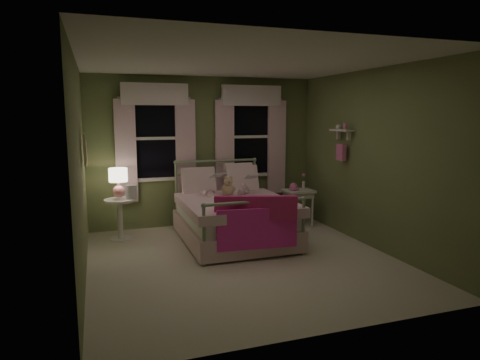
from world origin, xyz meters
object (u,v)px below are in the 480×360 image
object	(u,v)px
bed	(233,216)
table_lamp	(118,180)
child_left	(208,176)
teddy_bear	(228,187)
nightstand_right	(298,196)
nightstand_left	(120,214)
child_right	(241,177)

from	to	relation	value
bed	table_lamp	size ratio (longest dim) A/B	4.46
child_left	table_lamp	distance (m)	1.40
child_left	table_lamp	size ratio (longest dim) A/B	1.77
teddy_bear	nightstand_right	xyz separation A→B (m)	(1.33, 0.15, -0.24)
table_lamp	nightstand_left	bearing A→B (deg)	135.00
bed	child_right	xyz separation A→B (m)	(0.27, 0.43, 0.55)
child_right	nightstand_right	distance (m)	1.12
child_left	teddy_bear	bearing A→B (deg)	143.98
nightstand_left	nightstand_right	distance (m)	3.01
teddy_bear	nightstand_left	xyz separation A→B (m)	(-1.67, 0.30, -0.37)
teddy_bear	table_lamp	xyz separation A→B (m)	(-1.67, 0.30, 0.16)
nightstand_right	bed	bearing A→B (deg)	-162.21
bed	child_right	size ratio (longest dim) A/B	2.87
table_lamp	child_left	bearing A→B (deg)	-5.88
child_right	teddy_bear	xyz separation A→B (m)	(-0.28, -0.16, -0.13)
teddy_bear	nightstand_left	world-z (taller)	teddy_bear
teddy_bear	child_right	bearing A→B (deg)	29.50
nightstand_right	nightstand_left	bearing A→B (deg)	177.15
nightstand_left	bed	bearing A→B (deg)	-18.97
nightstand_left	nightstand_right	size ratio (longest dim) A/B	1.02
nightstand_left	table_lamp	world-z (taller)	table_lamp
child_left	teddy_bear	world-z (taller)	child_left
child_left	nightstand_right	xyz separation A→B (m)	(1.61, -0.01, -0.42)
child_left	child_right	bearing A→B (deg)	173.48
nightstand_left	nightstand_right	xyz separation A→B (m)	(3.00, -0.15, 0.13)
bed	nightstand_right	distance (m)	1.41
bed	table_lamp	distance (m)	1.86
teddy_bear	nightstand_left	bearing A→B (deg)	169.76
bed	nightstand_right	xyz separation A→B (m)	(1.33, 0.43, 0.17)
child_right	table_lamp	xyz separation A→B (m)	(-1.95, 0.14, 0.03)
nightstand_right	child_left	bearing A→B (deg)	179.77
bed	nightstand_right	bearing A→B (deg)	17.79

